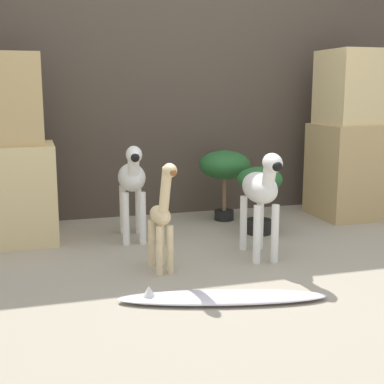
% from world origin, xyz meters
% --- Properties ---
extents(ground_plane, '(14.00, 14.00, 0.00)m').
position_xyz_m(ground_plane, '(0.00, 0.00, 0.00)').
color(ground_plane, '#9E937F').
extents(wall_back, '(6.40, 0.08, 2.20)m').
position_xyz_m(wall_back, '(0.00, 1.69, 1.10)').
color(wall_back, '#473D33').
rests_on(wall_back, ground_plane).
extents(rock_pillar_left, '(0.69, 0.53, 1.24)m').
position_xyz_m(rock_pillar_left, '(-1.36, 1.15, 0.56)').
color(rock_pillar_left, '#DBC184').
rests_on(rock_pillar_left, ground_plane).
extents(rock_pillar_right, '(0.69, 0.53, 1.32)m').
position_xyz_m(rock_pillar_right, '(1.36, 1.15, 0.62)').
color(rock_pillar_right, tan).
rests_on(rock_pillar_right, ground_plane).
extents(zebra_right, '(0.22, 0.53, 0.66)m').
position_xyz_m(zebra_right, '(0.15, 0.34, 0.42)').
color(zebra_right, white).
rests_on(zebra_right, ground_plane).
extents(zebra_left, '(0.22, 0.53, 0.66)m').
position_xyz_m(zebra_left, '(-0.52, 0.95, 0.42)').
color(zebra_left, white).
rests_on(zebra_left, ground_plane).
extents(giraffe_figurine, '(0.12, 0.37, 0.64)m').
position_xyz_m(giraffe_figurine, '(-0.48, 0.25, 0.33)').
color(giraffe_figurine, beige).
rests_on(giraffe_figurine, ground_plane).
extents(potted_palm_front, '(0.32, 0.32, 0.48)m').
position_xyz_m(potted_palm_front, '(0.37, 0.85, 0.34)').
color(potted_palm_front, black).
rests_on(potted_palm_front, ground_plane).
extents(potted_palm_back, '(0.40, 0.40, 0.55)m').
position_xyz_m(potted_palm_back, '(0.27, 1.30, 0.42)').
color(potted_palm_back, black).
rests_on(potted_palm_back, ground_plane).
extents(surfboard, '(1.04, 0.43, 0.08)m').
position_xyz_m(surfboard, '(-0.31, -0.25, 0.02)').
color(surfboard, silver).
rests_on(surfboard, ground_plane).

